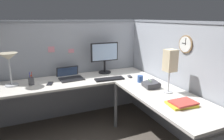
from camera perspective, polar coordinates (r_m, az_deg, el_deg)
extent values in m
plane|color=#4C443D|center=(3.04, -0.55, -17.63)|extent=(6.80, 6.80, 0.00)
cube|color=#999EA8|center=(3.40, -12.06, -0.06)|extent=(2.57, 0.10, 1.55)
cube|color=gray|center=(3.29, -12.82, 13.35)|extent=(2.57, 0.12, 0.03)
cube|color=#999EA8|center=(2.93, 17.38, -2.79)|extent=(0.10, 2.37, 1.55)
cube|color=gray|center=(2.81, 18.64, 12.77)|extent=(0.12, 2.37, 0.03)
cube|color=beige|center=(3.04, -10.63, -2.95)|extent=(2.35, 0.66, 0.03)
cube|color=beige|center=(2.46, 15.31, -7.49)|extent=(0.66, 1.49, 0.03)
cylinder|color=slate|center=(3.05, 1.04, -9.94)|extent=(0.05, 0.05, 0.70)
cylinder|color=black|center=(3.34, -2.06, -0.61)|extent=(0.20, 0.20, 0.02)
cylinder|color=black|center=(3.32, -2.08, 1.05)|extent=(0.04, 0.04, 0.20)
cube|color=black|center=(3.27, -2.12, 5.14)|extent=(0.46, 0.03, 0.30)
cube|color=#99B2D1|center=(3.25, -2.00, 5.09)|extent=(0.42, 0.01, 0.26)
cube|color=#232326|center=(3.05, -11.34, -2.48)|extent=(0.35, 0.26, 0.02)
cube|color=black|center=(3.04, -11.34, -2.30)|extent=(0.30, 0.20, 0.00)
cube|color=#232326|center=(3.25, -12.48, -0.80)|extent=(0.34, 0.09, 0.22)
cube|color=#384C72|center=(3.24, -12.44, -0.83)|extent=(0.31, 0.07, 0.18)
cube|color=black|center=(2.98, -0.72, -2.53)|extent=(0.44, 0.17, 0.02)
ellipsoid|color=#38383D|center=(3.10, 5.02, -1.78)|extent=(0.06, 0.10, 0.03)
cylinder|color=#B7BABF|center=(3.04, -26.39, -3.82)|extent=(0.17, 0.17, 0.02)
cylinder|color=#B7BABF|center=(2.99, -26.80, -0.32)|extent=(0.02, 0.02, 0.38)
cone|color=#B2A88C|center=(2.95, -27.25, 3.43)|extent=(0.24, 0.24, 0.09)
cylinder|color=#4C4C51|center=(2.96, -21.85, -2.96)|extent=(0.08, 0.08, 0.10)
cylinder|color=#1E1EB2|center=(2.95, -22.20, -1.73)|extent=(0.01, 0.01, 0.13)
cylinder|color=#B21E1E|center=(2.93, -21.69, -1.75)|extent=(0.01, 0.01, 0.13)
cylinder|color=#D8591E|center=(2.95, -21.92, -1.49)|extent=(0.03, 0.03, 0.01)
cube|color=black|center=(2.92, -17.12, -3.70)|extent=(0.11, 0.16, 0.01)
cube|color=#38383D|center=(2.70, 10.87, -4.09)|extent=(0.21, 0.22, 0.10)
cube|color=#8CA58C|center=(2.72, 10.63, -3.10)|extent=(0.03, 0.09, 0.04)
cube|color=#38383D|center=(2.63, 11.72, -4.25)|extent=(0.19, 0.06, 0.04)
cube|color=yellow|center=(2.26, 18.99, -9.13)|extent=(0.31, 0.25, 0.02)
cube|color=#BF3F38|center=(2.25, 19.49, -8.63)|extent=(0.26, 0.19, 0.02)
cylinder|color=#B7BABF|center=(2.58, 15.50, -5.98)|extent=(0.11, 0.11, 0.01)
cylinder|color=#B7BABF|center=(2.54, 15.71, -3.15)|extent=(0.02, 0.02, 0.27)
cube|color=beige|center=(2.47, 16.13, 2.60)|extent=(0.13, 0.13, 0.26)
cylinder|color=#2D4C8C|center=(2.88, 7.98, -2.50)|extent=(0.08, 0.08, 0.10)
cylinder|color=olive|center=(2.65, 20.17, 6.84)|extent=(0.03, 0.22, 0.22)
cylinder|color=white|center=(2.64, 19.90, 6.84)|extent=(0.00, 0.19, 0.19)
cube|color=black|center=(2.65, 19.58, 7.11)|extent=(0.00, 0.06, 0.01)
cube|color=black|center=(2.62, 20.07, 7.56)|extent=(0.00, 0.01, 0.08)
cube|color=pink|center=(3.24, -16.76, 5.58)|extent=(0.10, 0.00, 0.09)
cube|color=pink|center=(3.29, -11.44, 5.31)|extent=(0.09, 0.00, 0.06)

